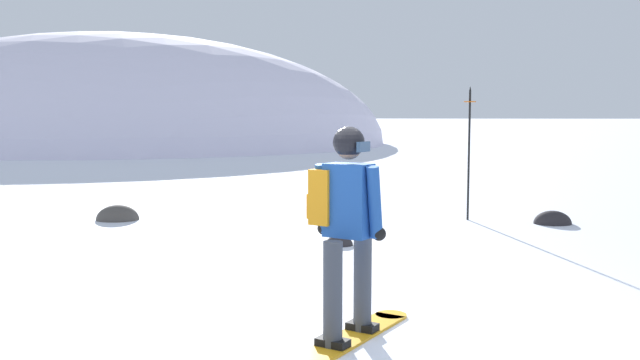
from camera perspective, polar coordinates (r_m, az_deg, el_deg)
The scene contains 7 objects.
ground_plane at distance 6.27m, azimuth -2.02°, elevation -11.46°, with size 300.00×300.00×0.00m, color white.
ridge_peak_main at distance 41.02m, azimuth -15.95°, elevation 2.81°, with size 29.47×26.53×11.92m.
snowboarder_main at distance 5.66m, azimuth 2.02°, elevation -3.77°, with size 1.08×1.62×1.71m.
piste_marker_near at distance 12.16m, azimuth 11.81°, elevation 2.78°, with size 0.20×0.20×2.24m.
rock_dark at distance 12.22m, azimuth 18.06°, elevation -3.34°, with size 0.61×0.52×0.43m.
rock_mid at distance 9.81m, azimuth 1.53°, elevation -5.22°, with size 0.39×0.33×0.27m.
rock_small at distance 12.51m, azimuth -15.84°, elevation -3.07°, with size 0.72×0.61×0.50m.
Camera 1 is at (0.30, -5.99, 1.84)m, focal length 40.09 mm.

